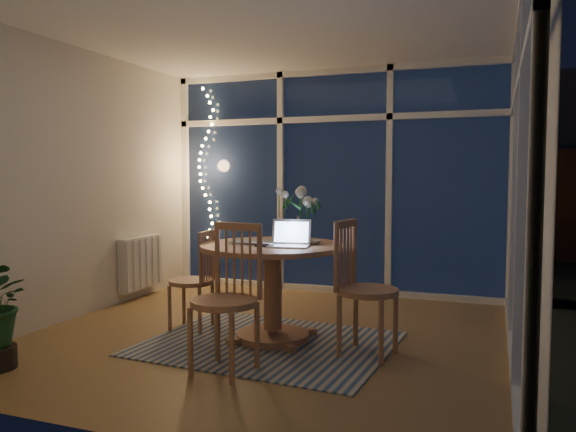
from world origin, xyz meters
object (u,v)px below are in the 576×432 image
object	(u,v)px
flower_vase	(299,230)
dining_table	(273,293)
chair_front	(224,298)
chair_right	(368,288)
laptop	(289,232)
chair_left	(191,279)

from	to	relation	value
flower_vase	dining_table	bearing A→B (deg)	-128.98
chair_front	flower_vase	world-z (taller)	chair_front
dining_table	chair_front	world-z (taller)	chair_front
dining_table	chair_right	size ratio (longest dim) A/B	1.13
dining_table	laptop	distance (m)	0.56
dining_table	chair_right	xyz separation A→B (m)	(0.82, -0.10, 0.12)
chair_front	laptop	world-z (taller)	chair_front
dining_table	chair_front	size ratio (longest dim) A/B	1.13
dining_table	chair_left	size ratio (longest dim) A/B	1.31
dining_table	laptop	xyz separation A→B (m)	(0.19, -0.12, 0.52)
chair_front	flower_vase	xyz separation A→B (m)	(0.19, 1.02, 0.39)
chair_right	flower_vase	bearing A→B (deg)	74.46
chair_front	flower_vase	bearing A→B (deg)	85.67
chair_right	chair_front	size ratio (longest dim) A/B	0.99
chair_front	flower_vase	distance (m)	1.11
chair_front	laptop	xyz separation A→B (m)	(0.22, 0.70, 0.40)
dining_table	chair_front	bearing A→B (deg)	-92.09
chair_right	flower_vase	distance (m)	0.82
chair_front	chair_right	bearing A→B (deg)	46.82
chair_right	flower_vase	world-z (taller)	chair_right
laptop	dining_table	bearing A→B (deg)	138.35
dining_table	flower_vase	size ratio (longest dim) A/B	5.65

